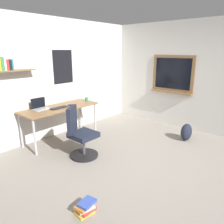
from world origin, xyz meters
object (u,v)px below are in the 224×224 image
office_chair (80,136)px  laptop (40,107)px  keyboard (59,108)px  computer_mouse (70,105)px  coffee_mug (87,99)px  desk (60,110)px  book_stack_on_floor (85,207)px  backpack (186,132)px

office_chair → laptop: laptop is taller
keyboard → computer_mouse: 0.28m
computer_mouse → coffee_mug: bearing=5.2°
keyboard → laptop: bearing=141.7°
desk → book_stack_on_floor: (-1.19, -2.08, -0.60)m
coffee_mug → book_stack_on_floor: bearing=-133.2°
office_chair → laptop: size_ratio=3.06×
laptop → computer_mouse: (0.57, -0.23, -0.04)m
coffee_mug → keyboard: bearing=-176.5°
laptop → coffee_mug: 1.13m
office_chair → laptop: bearing=97.3°
book_stack_on_floor → office_chair: bearing=51.2°
laptop → coffee_mug: size_ratio=3.37×
keyboard → desk: bearing=43.6°
office_chair → desk: bearing=75.1°
coffee_mug → book_stack_on_floor: size_ratio=0.36×
keyboard → book_stack_on_floor: size_ratio=1.44×
coffee_mug → backpack: 2.38m
desk → office_chair: 0.98m
keyboard → office_chair: bearing=-100.8°
backpack → book_stack_on_floor: bearing=179.8°
keyboard → book_stack_on_floor: (-1.10, -2.00, -0.68)m
desk → keyboard: (-0.08, -0.08, 0.08)m
book_stack_on_floor → coffee_mug: bearing=46.8°
desk → book_stack_on_floor: bearing=-119.7°
coffee_mug → book_stack_on_floor: coffee_mug is taller
office_chair → book_stack_on_floor: (-0.94, -1.17, -0.33)m
coffee_mug → office_chair: bearing=-138.2°
desk → coffee_mug: (0.74, -0.03, 0.11)m
desk → coffee_mug: size_ratio=18.29×
laptop → book_stack_on_floor: laptop is taller
laptop → coffee_mug: (1.12, -0.18, -0.01)m
keyboard → book_stack_on_floor: bearing=-118.8°
backpack → book_stack_on_floor: size_ratio=1.48×
office_chair → keyboard: 0.91m
desk → laptop: (-0.38, 0.15, 0.12)m
book_stack_on_floor → backpack: bearing=-0.2°
office_chair → backpack: 2.34m
office_chair → backpack: office_chair is taller
laptop → computer_mouse: bearing=-22.0°
backpack → computer_mouse: bearing=127.9°
keyboard → coffee_mug: 0.83m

